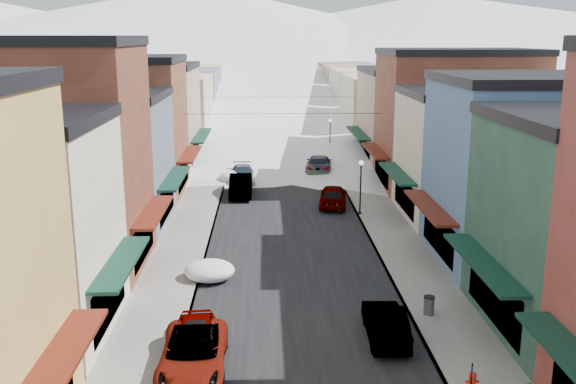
{
  "coord_description": "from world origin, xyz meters",
  "views": [
    {
      "loc": [
        -1.49,
        -13.22,
        12.47
      ],
      "look_at": [
        0.0,
        28.69,
        2.25
      ],
      "focal_mm": 40.0,
      "sensor_mm": 36.0,
      "label": 1
    }
  ],
  "objects": [
    {
      "name": "road",
      "position": [
        0.0,
        60.0,
        0.01
      ],
      "size": [
        10.0,
        160.0,
        0.01
      ],
      "primitive_type": "cube",
      "color": "black",
      "rests_on": "ground"
    },
    {
      "name": "sidewalk_left",
      "position": [
        -6.6,
        60.0,
        0.07
      ],
      "size": [
        3.2,
        160.0,
        0.15
      ],
      "primitive_type": "cube",
      "color": "gray",
      "rests_on": "ground"
    },
    {
      "name": "sidewalk_right",
      "position": [
        6.6,
        60.0,
        0.07
      ],
      "size": [
        3.2,
        160.0,
        0.15
      ],
      "primitive_type": "cube",
      "color": "gray",
      "rests_on": "ground"
    },
    {
      "name": "curb_left",
      "position": [
        -5.05,
        60.0,
        0.07
      ],
      "size": [
        0.1,
        160.0,
        0.15
      ],
      "primitive_type": "cube",
      "color": "slate",
      "rests_on": "ground"
    },
    {
      "name": "curb_right",
      "position": [
        5.05,
        60.0,
        0.07
      ],
      "size": [
        0.1,
        160.0,
        0.15
      ],
      "primitive_type": "cube",
      "color": "slate",
      "rests_on": "ground"
    },
    {
      "name": "bldg_l_brick_near",
      "position": [
        -13.69,
        20.5,
        6.26
      ],
      "size": [
        12.3,
        8.2,
        12.5
      ],
      "color": "brown",
      "rests_on": "ground"
    },
    {
      "name": "bldg_l_grayblue",
      "position": [
        -13.19,
        29.0,
        4.51
      ],
      "size": [
        11.3,
        9.2,
        9.0
      ],
      "color": "slate",
      "rests_on": "ground"
    },
    {
      "name": "bldg_l_brick_far",
      "position": [
        -14.19,
        38.0,
        5.51
      ],
      "size": [
        13.3,
        9.2,
        11.0
      ],
      "color": "brown",
      "rests_on": "ground"
    },
    {
      "name": "bldg_l_tan",
      "position": [
        -13.19,
        48.0,
        5.01
      ],
      "size": [
        11.3,
        11.2,
        10.0
      ],
      "color": "tan",
      "rests_on": "ground"
    },
    {
      "name": "bldg_r_blue",
      "position": [
        13.19,
        21.0,
        5.26
      ],
      "size": [
        11.3,
        9.2,
        10.5
      ],
      "color": "#426796",
      "rests_on": "ground"
    },
    {
      "name": "bldg_r_cream",
      "position": [
        13.69,
        30.0,
        4.51
      ],
      "size": [
        12.3,
        9.2,
        9.0
      ],
      "color": "beige",
      "rests_on": "ground"
    },
    {
      "name": "bldg_r_brick_far",
      "position": [
        14.19,
        39.0,
        5.76
      ],
      "size": [
        13.3,
        9.2,
        11.5
      ],
      "color": "brown",
      "rests_on": "ground"
    },
    {
      "name": "bldg_r_tan",
      "position": [
        13.19,
        49.0,
        4.76
      ],
      "size": [
        11.3,
        11.2,
        9.5
      ],
      "color": "#9F7D68",
      "rests_on": "ground"
    },
    {
      "name": "distant_blocks",
      "position": [
        0.0,
        83.0,
        4.0
      ],
      "size": [
        34.0,
        55.0,
        8.0
      ],
      "color": "gray",
      "rests_on": "ground"
    },
    {
      "name": "mountain_ridge",
      "position": [
        -19.47,
        277.18,
        14.36
      ],
      "size": [
        670.0,
        340.0,
        34.0
      ],
      "color": "silver",
      "rests_on": "ground"
    },
    {
      "name": "overhead_cables",
      "position": [
        0.0,
        47.5,
        6.2
      ],
      "size": [
        16.4,
        15.04,
        0.04
      ],
      "color": "black",
      "rests_on": "ground"
    },
    {
      "name": "car_white_suv",
      "position": [
        -4.3,
        9.01,
        0.75
      ],
      "size": [
        2.59,
        5.42,
        1.49
      ],
      "primitive_type": "imported",
      "rotation": [
        0.0,
        0.0,
        0.02
      ],
      "color": "silver",
      "rests_on": "ground"
    },
    {
      "name": "car_silver_sedan",
      "position": [
        -4.3,
        10.28,
        0.75
      ],
      "size": [
        2.17,
        4.53,
        1.49
      ],
      "primitive_type": "imported",
      "rotation": [
        0.0,
        0.0,
        0.1
      ],
      "color": "#96999E",
      "rests_on": "ground"
    },
    {
      "name": "car_dark_hatch",
      "position": [
        -3.5,
        36.75,
        0.84
      ],
      "size": [
        1.85,
        5.15,
        1.69
      ],
      "primitive_type": "imported",
      "rotation": [
        0.0,
        0.0,
        0.01
      ],
      "color": "black",
      "rests_on": "ground"
    },
    {
      "name": "car_silver_wagon",
      "position": [
        -3.5,
        41.9,
        0.71
      ],
      "size": [
        2.3,
        5.03,
        1.43
      ],
      "primitive_type": "imported",
      "rotation": [
        0.0,
        0.0,
        0.06
      ],
      "color": "#94959B",
      "rests_on": "ground"
    },
    {
      "name": "car_green_sedan",
      "position": [
        3.5,
        11.55,
        0.73
      ],
      "size": [
        1.67,
        4.46,
        1.46
      ],
      "primitive_type": "imported",
      "rotation": [
        0.0,
        0.0,
        3.11
      ],
      "color": "black",
      "rests_on": "ground"
    },
    {
      "name": "car_gray_suv",
      "position": [
        3.55,
        33.3,
        0.83
      ],
      "size": [
        2.59,
        5.12,
        1.67
      ],
      "primitive_type": "imported",
      "rotation": [
        0.0,
        0.0,
        3.01
      ],
      "color": "#9EA2A7",
      "rests_on": "ground"
    },
    {
      "name": "car_black_sedan",
      "position": [
        3.5,
        45.34,
        0.85
      ],
      "size": [
        3.11,
        6.1,
        1.69
      ],
      "primitive_type": "imported",
      "rotation": [
        0.0,
        0.0,
        3.01
      ],
      "color": "black",
      "rests_on": "ground"
    },
    {
      "name": "car_lane_silver",
      "position": [
        -1.14,
        62.82,
        0.86
      ],
      "size": [
        2.33,
        5.15,
        1.71
      ],
      "primitive_type": "imported",
      "rotation": [
        0.0,
        0.0,
        -0.06
      ],
      "color": "#94989B",
      "rests_on": "ground"
    },
    {
      "name": "car_lane_white",
      "position": [
        0.99,
        62.86,
        0.71
      ],
      "size": [
        2.49,
        5.18,
        1.42
      ],
      "primitive_type": "imported",
      "rotation": [
        0.0,
        0.0,
        3.12
      ],
      "color": "silver",
      "rests_on": "ground"
    },
    {
      "name": "fire_hydrant",
      "position": [
        5.76,
        6.98,
        0.52
      ],
      "size": [
        0.47,
        0.36,
        0.81
      ],
      "color": "red",
      "rests_on": "sidewalk_right"
    },
    {
      "name": "trash_can",
      "position": [
        5.87,
        13.56,
        0.59
      ],
      "size": [
        0.51,
        0.51,
        0.87
      ],
      "color": "#5B5F61",
      "rests_on": "sidewalk_right"
    },
    {
      "name": "streetlamp_near",
      "position": [
        5.2,
        30.62,
        2.58
      ],
      "size": [
        0.32,
        0.32,
        3.85
      ],
      "color": "black",
      "rests_on": "sidewalk_right"
    },
    {
      "name": "streetlamp_far",
      "position": [
        5.23,
        52.6,
        2.68
      ],
      "size": [
        0.33,
        0.33,
        4.02
      ],
      "color": "black",
      "rests_on": "sidewalk_right"
    },
    {
      "name": "snow_pile_near",
      "position": [
        -4.28,
        10.42,
        0.42
      ],
      "size": [
        2.09,
        2.49,
        0.88
      ],
      "color": "white",
      "rests_on": "ground"
    },
    {
      "name": "snow_pile_mid",
      "position": [
        -4.45,
        18.52,
        0.53
      ],
      "size": [
        2.64,
        2.83,
        1.12
      ],
      "color": "white",
      "rests_on": "ground"
    },
    {
      "name": "snow_pile_far",
      "position": [
        -4.28,
        41.55,
        0.51
      ],
      "size": [
        2.54,
        2.76,
        1.07
      ],
      "color": "white",
      "rests_on": "ground"
    }
  ]
}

